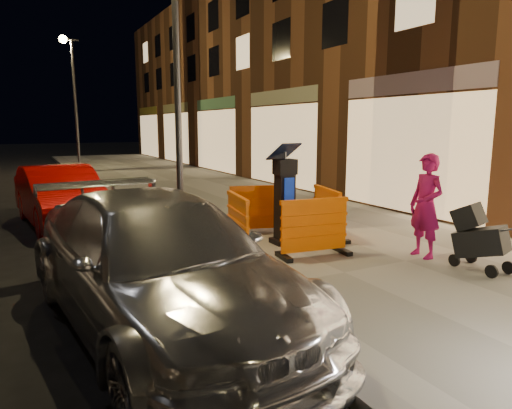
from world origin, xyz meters
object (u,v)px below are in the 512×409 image
barrier_front (314,228)px  barrier_bldgside (326,213)px  barrier_kerbside (238,223)px  man (426,206)px  car_silver (161,325)px  car_red (63,225)px  stroller (481,239)px  barrier_back (260,209)px  parking_kiosk (285,197)px

barrier_front → barrier_bldgside: bearing=52.1°
barrier_kerbside → man: man is taller
car_silver → car_red: bearing=88.1°
barrier_kerbside → barrier_bldgside: 1.90m
car_silver → stroller: 4.82m
barrier_back → man: (1.59, -2.78, 0.37)m
barrier_bldgside → car_silver: barrier_bldgside is taller
barrier_front → barrier_bldgside: same height
barrier_kerbside → car_silver: bearing=146.0°
car_red → man: size_ratio=2.45×
car_silver → car_red: 6.42m
parking_kiosk → car_red: (-3.43, 4.34, -1.02)m
stroller → barrier_bldgside: bearing=88.8°
barrier_bldgside → parking_kiosk: bearing=104.1°
car_red → stroller: (5.22, -7.07, 0.63)m
parking_kiosk → man: size_ratio=1.01×
barrier_back → car_red: size_ratio=0.30×
parking_kiosk → stroller: bearing=-44.7°
parking_kiosk → barrier_kerbside: 1.02m
parking_kiosk → barrier_kerbside: parking_kiosk is taller
barrier_kerbside → parking_kiosk: bearing=-79.9°
car_red → parking_kiosk: bearing=-58.1°
barrier_bldgside → stroller: barrier_bldgside is taller
man → stroller: bearing=14.2°
barrier_back → barrier_bldgside: (0.95, -0.95, 0.00)m
barrier_kerbside → car_red: size_ratio=0.30×
barrier_bldgside → car_silver: size_ratio=0.24×
car_silver → stroller: stroller is taller
car_red → stroller: bearing=-60.0°
barrier_kerbside → car_silver: 2.93m
parking_kiosk → barrier_bldgside: 1.02m
barrier_front → stroller: barrier_front is taller
barrier_front → man: (1.59, -0.88, 0.37)m
car_red → stroller: 8.81m
stroller → car_red: bearing=108.1°
barrier_front → man: 1.86m
parking_kiosk → stroller: size_ratio=1.79×
barrier_back → barrier_kerbside: bearing=-119.9°
parking_kiosk → stroller: parking_kiosk is taller
barrier_back → car_red: bearing=150.4°
barrier_front → barrier_back: 1.90m
barrier_front → barrier_kerbside: size_ratio=1.00×
parking_kiosk → man: bearing=-37.0°
barrier_back → car_red: barrier_back is taller
man → barrier_back: bearing=-148.5°
parking_kiosk → stroller: (1.79, -2.73, -0.38)m
car_red → man: 8.02m
parking_kiosk → car_red: parking_kiosk is taller
barrier_bldgside → barrier_kerbside: bearing=104.1°
barrier_front → car_silver: bearing=-152.3°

